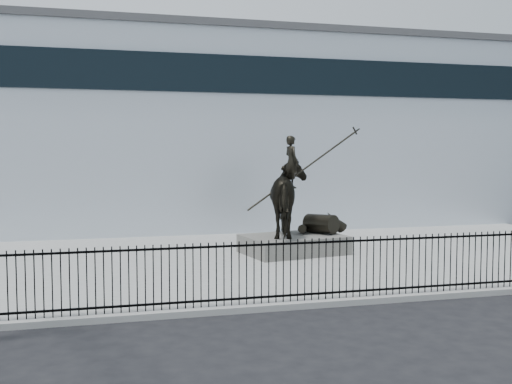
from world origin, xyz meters
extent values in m
plane|color=black|center=(0.00, 0.00, 0.00)|extent=(120.00, 120.00, 0.00)
cube|color=gray|center=(0.00, 7.00, 0.07)|extent=(30.00, 12.00, 0.15)
cube|color=silver|center=(0.00, 20.00, 4.50)|extent=(44.00, 14.00, 9.00)
cube|color=black|center=(0.00, 1.25, 0.30)|extent=(22.00, 0.05, 0.05)
cube|color=black|center=(0.00, 1.25, 1.55)|extent=(22.00, 0.05, 0.05)
cube|color=black|center=(0.00, 1.25, 0.90)|extent=(22.00, 0.03, 1.50)
cube|color=#52504B|center=(2.17, 7.60, 0.47)|extent=(3.74, 2.89, 0.63)
imported|color=black|center=(2.17, 7.60, 2.13)|extent=(2.73, 3.04, 2.69)
imported|color=black|center=(2.07, 7.58, 3.36)|extent=(0.55, 0.73, 1.82)
cylinder|color=black|center=(2.53, 7.67, 3.08)|extent=(4.27, 0.84, 2.74)
camera|label=1|loc=(-4.41, -12.17, 3.76)|focal=42.00mm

